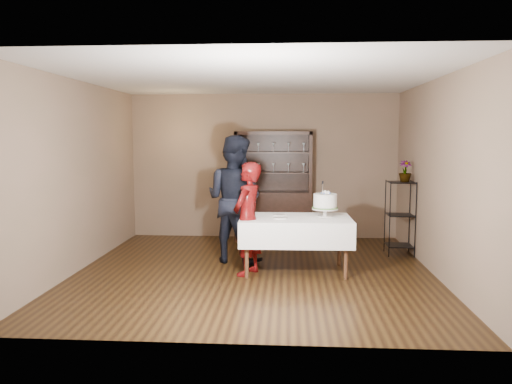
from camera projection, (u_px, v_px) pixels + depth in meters
The scene contains 14 objects.
floor at pixel (254, 272), 7.08m from camera, with size 5.00×5.00×0.00m, color black.
ceiling at pixel (254, 78), 6.78m from camera, with size 5.00×5.00×0.00m, color beige.
back_wall at pixel (263, 166), 9.41m from camera, with size 5.00×0.02×2.70m, color brown.
wall_left at pixel (79, 176), 7.09m from camera, with size 0.02×5.00×2.70m, color brown.
wall_right at pixel (438, 178), 6.76m from camera, with size 0.02×5.00×2.70m, color brown.
china_hutch at pixel (273, 204), 9.22m from camera, with size 1.40×0.48×2.00m.
plant_etagere at pixel (400, 215), 8.04m from camera, with size 0.42×0.42×1.20m.
cake_table at pixel (295, 230), 7.02m from camera, with size 1.57×0.99×0.78m.
woman at pixel (248, 219), 6.85m from camera, with size 0.57×0.37×1.56m, color #370507.
man at pixel (234, 199), 7.57m from camera, with size 0.94×0.73×1.93m, color black.
cake at pixel (325, 202), 7.06m from camera, with size 0.44×0.44×0.51m.
plate_near at pixel (280, 218), 6.92m from camera, with size 0.20×0.20×0.01m, color silver.
plate_far at pixel (279, 215), 7.17m from camera, with size 0.19×0.19×0.01m, color silver.
potted_plant at pixel (405, 171), 7.92m from camera, with size 0.19×0.19×0.34m, color #487336.
Camera 1 is at (0.48, -6.89, 1.90)m, focal length 35.00 mm.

